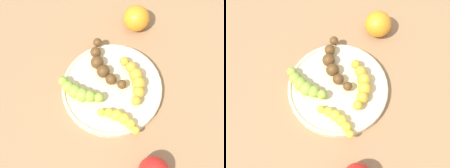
% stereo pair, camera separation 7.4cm
% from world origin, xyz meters
% --- Properties ---
extents(ground_plane, '(2.40, 2.40, 0.00)m').
position_xyz_m(ground_plane, '(0.00, 0.00, 0.00)').
color(ground_plane, '#936D47').
extents(fruit_bowl, '(0.27, 0.27, 0.02)m').
position_xyz_m(fruit_bowl, '(0.00, 0.00, 0.01)').
color(fruit_bowl, beige).
rests_on(fruit_bowl, ground_plane).
extents(banana_spotted, '(0.14, 0.07, 0.04)m').
position_xyz_m(banana_spotted, '(-0.02, -0.06, 0.04)').
color(banana_spotted, gold).
rests_on(banana_spotted, fruit_bowl).
extents(banana_overripe, '(0.17, 0.06, 0.03)m').
position_xyz_m(banana_overripe, '(0.06, -0.01, 0.04)').
color(banana_overripe, '#593819').
rests_on(banana_overripe, fruit_bowl).
extents(banana_green, '(0.11, 0.08, 0.04)m').
position_xyz_m(banana_green, '(0.02, 0.08, 0.04)').
color(banana_green, '#8CAD38').
rests_on(banana_green, fruit_bowl).
extents(banana_yellow, '(0.10, 0.07, 0.03)m').
position_xyz_m(banana_yellow, '(-0.09, 0.03, 0.03)').
color(banana_yellow, yellow).
rests_on(banana_yellow, fruit_bowl).
extents(orange_fruit, '(0.08, 0.08, 0.08)m').
position_xyz_m(orange_fruit, '(0.14, -0.17, 0.04)').
color(orange_fruit, orange).
rests_on(orange_fruit, ground_plane).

